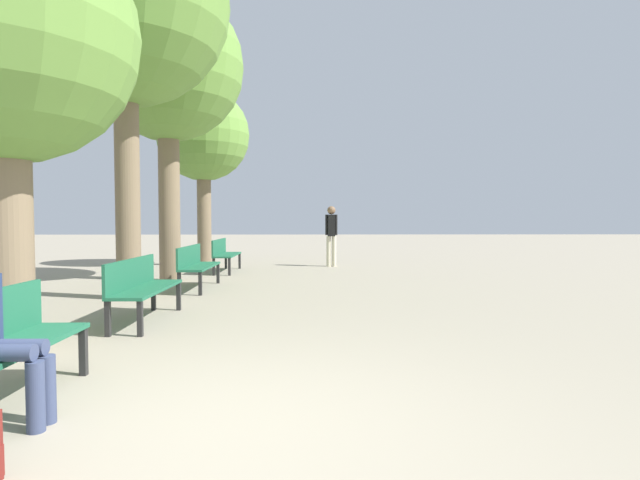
{
  "coord_description": "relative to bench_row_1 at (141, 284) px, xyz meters",
  "views": [
    {
      "loc": [
        0.71,
        -3.22,
        1.41
      ],
      "look_at": [
        0.85,
        7.07,
        0.96
      ],
      "focal_mm": 28.0,
      "sensor_mm": 36.0,
      "label": 1
    }
  ],
  "objects": [
    {
      "name": "ground_plane",
      "position": [
        1.63,
        -3.53,
        -0.52
      ],
      "size": [
        80.0,
        80.0,
        0.0
      ],
      "primitive_type": "plane",
      "color": "gray"
    },
    {
      "name": "bench_row_1",
      "position": [
        0.0,
        0.0,
        0.0
      ],
      "size": [
        0.47,
        1.79,
        0.86
      ],
      "color": "#1E6042",
      "rests_on": "ground_plane"
    },
    {
      "name": "bench_row_2",
      "position": [
        0.0,
        3.16,
        0.0
      ],
      "size": [
        0.47,
        1.79,
        0.86
      ],
      "color": "#1E6042",
      "rests_on": "ground_plane"
    },
    {
      "name": "bench_row_3",
      "position": [
        0.0,
        6.32,
        0.0
      ],
      "size": [
        0.47,
        1.79,
        0.86
      ],
      "color": "#1E6042",
      "rests_on": "ground_plane"
    },
    {
      "name": "tree_row_0",
      "position": [
        -0.88,
        -1.47,
        2.78
      ],
      "size": [
        2.75,
        2.75,
        4.73
      ],
      "color": "#7A664C",
      "rests_on": "ground_plane"
    },
    {
      "name": "tree_row_1",
      "position": [
        -0.88,
        1.97,
        4.58
      ],
      "size": [
        3.59,
        3.59,
        6.94
      ],
      "color": "#7A664C",
      "rests_on": "ground_plane"
    },
    {
      "name": "tree_row_2",
      "position": [
        -0.88,
        4.48,
        4.22
      ],
      "size": [
        3.35,
        3.35,
        6.48
      ],
      "color": "#7A664C",
      "rests_on": "ground_plane"
    },
    {
      "name": "tree_row_3",
      "position": [
        -0.88,
        8.05,
        3.28
      ],
      "size": [
        2.69,
        2.69,
        5.2
      ],
      "color": "#7A664C",
      "rests_on": "ground_plane"
    },
    {
      "name": "pedestrian_near",
      "position": [
        2.87,
        7.79,
        0.49
      ],
      "size": [
        0.36,
        0.25,
        1.76
      ],
      "color": "beige",
      "rests_on": "ground_plane"
    }
  ]
}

